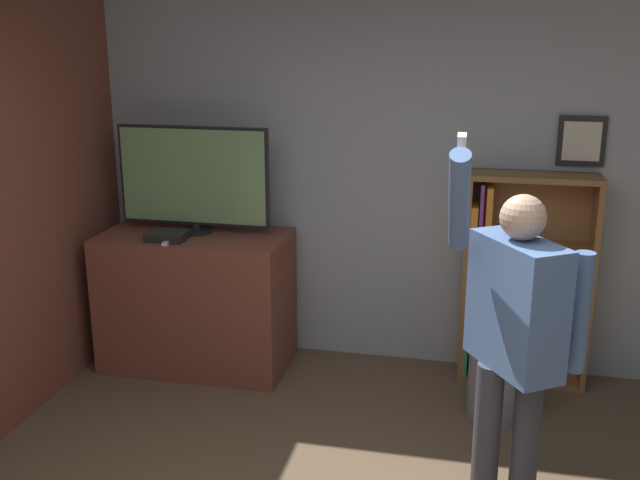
# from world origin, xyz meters

# --- Properties ---
(wall_back) EXTENTS (6.09, 0.09, 2.70)m
(wall_back) POSITION_xyz_m (0.00, 2.71, 1.35)
(wall_back) COLOR #9EA3A8
(wall_back) RESTS_ON ground_plane
(wall_side_brick) EXTENTS (0.06, 4.28, 2.70)m
(wall_side_brick) POSITION_xyz_m (-2.07, 1.34, 1.35)
(wall_side_brick) COLOR brown
(wall_side_brick) RESTS_ON ground_plane
(tv_ledge) EXTENTS (1.28, 0.66, 0.96)m
(tv_ledge) POSITION_xyz_m (-1.29, 2.28, 0.48)
(tv_ledge) COLOR brown
(tv_ledge) RESTS_ON ground_plane
(television) EXTENTS (1.05, 0.22, 0.73)m
(television) POSITION_xyz_m (-1.29, 2.33, 1.34)
(television) COLOR black
(television) RESTS_ON tv_ledge
(game_console) EXTENTS (0.25, 0.21, 0.05)m
(game_console) POSITION_xyz_m (-1.41, 2.12, 0.99)
(game_console) COLOR black
(game_console) RESTS_ON tv_ledge
(remote_loose) EXTENTS (0.05, 0.14, 0.02)m
(remote_loose) POSITION_xyz_m (-1.38, 2.04, 0.97)
(remote_loose) COLOR white
(remote_loose) RESTS_ON tv_ledge
(bookshelf) EXTENTS (0.83, 0.28, 1.42)m
(bookshelf) POSITION_xyz_m (0.85, 2.53, 0.69)
(bookshelf) COLOR brown
(bookshelf) RESTS_ON ground_plane
(person) EXTENTS (0.64, 0.58, 1.91)m
(person) POSITION_xyz_m (0.80, 0.95, 0.99)
(person) COLOR #383842
(person) RESTS_ON ground_plane
(waste_bin) EXTENTS (0.32, 0.32, 0.44)m
(waste_bin) POSITION_xyz_m (0.76, 1.97, 0.22)
(waste_bin) COLOR gray
(waste_bin) RESTS_ON ground_plane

